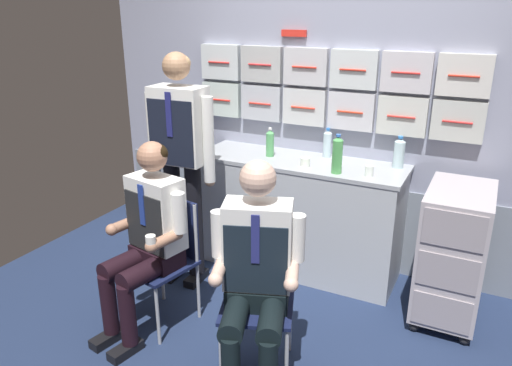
{
  "coord_description": "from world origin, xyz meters",
  "views": [
    {
      "loc": [
        1.06,
        -2.24,
        2.01
      ],
      "look_at": [
        -0.25,
        0.38,
        0.95
      ],
      "focal_mm": 34.24,
      "sensor_mm": 36.0,
      "label": 1
    }
  ],
  "objects_px": {
    "crew_member_standing": "(181,150)",
    "water_bottle_blue_cap": "(327,143)",
    "service_trolley": "(453,251)",
    "coffee_cup_white": "(305,162)",
    "folding_chair_right": "(259,283)",
    "crew_member_right": "(256,268)",
    "folding_chair_left": "(168,247)",
    "crew_member_left": "(147,232)"
  },
  "relations": [
    {
      "from": "water_bottle_blue_cap",
      "to": "service_trolley",
      "type": "bearing_deg",
      "value": -19.03
    },
    {
      "from": "folding_chair_left",
      "to": "crew_member_standing",
      "type": "relative_size",
      "value": 0.48
    },
    {
      "from": "crew_member_standing",
      "to": "crew_member_left",
      "type": "bearing_deg",
      "value": -76.03
    },
    {
      "from": "service_trolley",
      "to": "crew_member_left",
      "type": "relative_size",
      "value": 0.74
    },
    {
      "from": "service_trolley",
      "to": "crew_member_right",
      "type": "height_order",
      "value": "crew_member_right"
    },
    {
      "from": "service_trolley",
      "to": "coffee_cup_white",
      "type": "xyz_separation_m",
      "value": [
        -1.08,
        0.06,
        0.45
      ]
    },
    {
      "from": "service_trolley",
      "to": "coffee_cup_white",
      "type": "distance_m",
      "value": 1.17
    },
    {
      "from": "service_trolley",
      "to": "crew_member_standing",
      "type": "xyz_separation_m",
      "value": [
        -1.87,
        -0.38,
        0.55
      ]
    },
    {
      "from": "service_trolley",
      "to": "folding_chair_left",
      "type": "bearing_deg",
      "value": -153.88
    },
    {
      "from": "crew_member_right",
      "to": "water_bottle_blue_cap",
      "type": "height_order",
      "value": "crew_member_right"
    },
    {
      "from": "folding_chair_right",
      "to": "crew_member_right",
      "type": "xyz_separation_m",
      "value": [
        0.05,
        -0.15,
        0.19
      ]
    },
    {
      "from": "water_bottle_blue_cap",
      "to": "coffee_cup_white",
      "type": "xyz_separation_m",
      "value": [
        -0.07,
        -0.29,
        -0.07
      ]
    },
    {
      "from": "crew_member_standing",
      "to": "folding_chair_right",
      "type": "bearing_deg",
      "value": -32.35
    },
    {
      "from": "crew_member_standing",
      "to": "water_bottle_blue_cap",
      "type": "height_order",
      "value": "crew_member_standing"
    },
    {
      "from": "coffee_cup_white",
      "to": "service_trolley",
      "type": "bearing_deg",
      "value": -2.99
    },
    {
      "from": "service_trolley",
      "to": "coffee_cup_white",
      "type": "bearing_deg",
      "value": 177.01
    },
    {
      "from": "service_trolley",
      "to": "coffee_cup_white",
      "type": "relative_size",
      "value": 13.08
    },
    {
      "from": "folding_chair_left",
      "to": "coffee_cup_white",
      "type": "xyz_separation_m",
      "value": [
        0.61,
        0.89,
        0.43
      ]
    },
    {
      "from": "water_bottle_blue_cap",
      "to": "coffee_cup_white",
      "type": "relative_size",
      "value": 3.25
    },
    {
      "from": "service_trolley",
      "to": "folding_chair_right",
      "type": "distance_m",
      "value": 1.35
    },
    {
      "from": "crew_member_left",
      "to": "folding_chair_right",
      "type": "distance_m",
      "value": 0.79
    },
    {
      "from": "service_trolley",
      "to": "folding_chair_left",
      "type": "relative_size",
      "value": 1.1
    },
    {
      "from": "crew_member_left",
      "to": "folding_chair_left",
      "type": "bearing_deg",
      "value": 78.98
    },
    {
      "from": "folding_chair_right",
      "to": "coffee_cup_white",
      "type": "xyz_separation_m",
      "value": [
        -0.13,
        1.02,
        0.43
      ]
    },
    {
      "from": "service_trolley",
      "to": "water_bottle_blue_cap",
      "type": "distance_m",
      "value": 1.2
    },
    {
      "from": "water_bottle_blue_cap",
      "to": "crew_member_standing",
      "type": "bearing_deg",
      "value": -139.72
    },
    {
      "from": "folding_chair_right",
      "to": "crew_member_standing",
      "type": "height_order",
      "value": "crew_member_standing"
    },
    {
      "from": "folding_chair_left",
      "to": "crew_member_standing",
      "type": "bearing_deg",
      "value": 111.96
    },
    {
      "from": "folding_chair_right",
      "to": "crew_member_right",
      "type": "height_order",
      "value": "crew_member_right"
    },
    {
      "from": "coffee_cup_white",
      "to": "water_bottle_blue_cap",
      "type": "bearing_deg",
      "value": 77.11
    },
    {
      "from": "folding_chair_right",
      "to": "water_bottle_blue_cap",
      "type": "xyz_separation_m",
      "value": [
        -0.06,
        1.31,
        0.51
      ]
    },
    {
      "from": "folding_chair_right",
      "to": "coffee_cup_white",
      "type": "bearing_deg",
      "value": 97.24
    },
    {
      "from": "folding_chair_left",
      "to": "water_bottle_blue_cap",
      "type": "distance_m",
      "value": 1.45
    },
    {
      "from": "service_trolley",
      "to": "folding_chair_left",
      "type": "distance_m",
      "value": 1.89
    },
    {
      "from": "crew_member_right",
      "to": "water_bottle_blue_cap",
      "type": "bearing_deg",
      "value": 94.54
    },
    {
      "from": "water_bottle_blue_cap",
      "to": "coffee_cup_white",
      "type": "distance_m",
      "value": 0.31
    },
    {
      "from": "folding_chair_right",
      "to": "crew_member_left",
      "type": "bearing_deg",
      "value": -178.1
    },
    {
      "from": "folding_chair_right",
      "to": "crew_member_right",
      "type": "bearing_deg",
      "value": -70.13
    },
    {
      "from": "crew_member_standing",
      "to": "folding_chair_left",
      "type": "bearing_deg",
      "value": -68.04
    },
    {
      "from": "crew_member_standing",
      "to": "water_bottle_blue_cap",
      "type": "bearing_deg",
      "value": 40.28
    },
    {
      "from": "service_trolley",
      "to": "crew_member_right",
      "type": "xyz_separation_m",
      "value": [
        -0.9,
        -1.11,
        0.21
      ]
    },
    {
      "from": "crew_member_left",
      "to": "crew_member_standing",
      "type": "relative_size",
      "value": 0.72
    }
  ]
}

